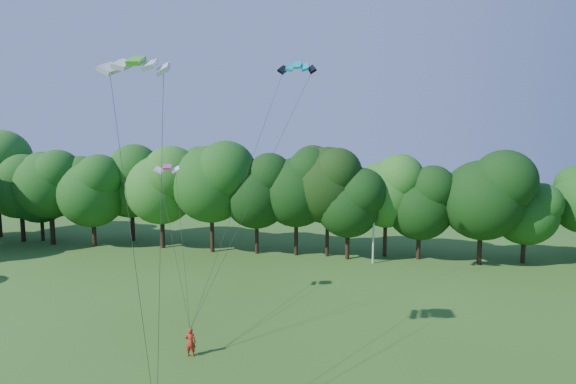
# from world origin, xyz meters

# --- Properties ---
(utility_pole) EXTENTS (1.52, 0.34, 7.66)m
(utility_pole) POSITION_xyz_m (6.18, 32.42, 3.95)
(utility_pole) COLOR beige
(utility_pole) RESTS_ON ground
(kite_flyer_left) EXTENTS (0.65, 0.46, 1.70)m
(kite_flyer_left) POSITION_xyz_m (-5.39, 11.18, 0.85)
(kite_flyer_left) COLOR #B52817
(kite_flyer_left) RESTS_ON ground
(kite_teal) EXTENTS (2.64, 1.18, 0.70)m
(kite_teal) POSITION_xyz_m (-0.23, 20.51, 17.85)
(kite_teal) COLOR #05A3A8
(kite_teal) RESTS_ON ground
(kite_green) EXTENTS (3.27, 1.89, 0.66)m
(kite_green) POSITION_xyz_m (-6.31, 7.59, 16.14)
(kite_green) COLOR green
(kite_green) RESTS_ON ground
(kite_pink) EXTENTS (1.93, 1.32, 0.36)m
(kite_pink) POSITION_xyz_m (-9.17, 17.66, 10.57)
(kite_pink) COLOR #CA3888
(kite_pink) RESTS_ON ground
(tree_back_west) EXTENTS (8.27, 8.27, 12.02)m
(tree_back_west) POSITION_xyz_m (-33.83, 37.44, 7.51)
(tree_back_west) COLOR #352215
(tree_back_west) RESTS_ON ground
(tree_back_center) EXTENTS (8.97, 8.97, 13.04)m
(tree_back_center) POSITION_xyz_m (1.44, 34.67, 8.15)
(tree_back_center) COLOR #311F13
(tree_back_center) RESTS_ON ground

